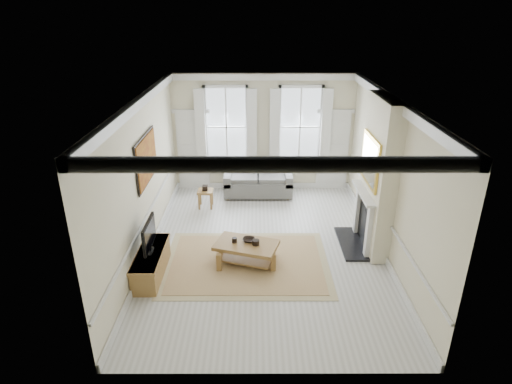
{
  "coord_description": "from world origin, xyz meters",
  "views": [
    {
      "loc": [
        -0.22,
        -8.39,
        5.05
      ],
      "look_at": [
        -0.21,
        0.36,
        1.25
      ],
      "focal_mm": 30.0,
      "sensor_mm": 36.0,
      "label": 1
    }
  ],
  "objects_px": {
    "side_table": "(205,194)",
    "coffee_table": "(246,247)",
    "sofa": "(258,182)",
    "tv_stand": "(151,263)"
  },
  "relations": [
    {
      "from": "sofa",
      "to": "coffee_table",
      "type": "distance_m",
      "value": 3.7
    },
    {
      "from": "side_table",
      "to": "tv_stand",
      "type": "distance_m",
      "value": 3.33
    },
    {
      "from": "side_table",
      "to": "coffee_table",
      "type": "xyz_separation_m",
      "value": [
        1.17,
        -2.81,
        0.01
      ]
    },
    {
      "from": "sofa",
      "to": "coffee_table",
      "type": "relative_size",
      "value": 1.33
    },
    {
      "from": "sofa",
      "to": "tv_stand",
      "type": "distance_m",
      "value": 4.67
    },
    {
      "from": "side_table",
      "to": "coffee_table",
      "type": "bearing_deg",
      "value": -67.48
    },
    {
      "from": "sofa",
      "to": "side_table",
      "type": "bearing_deg",
      "value": -148.43
    },
    {
      "from": "side_table",
      "to": "coffee_table",
      "type": "distance_m",
      "value": 3.04
    },
    {
      "from": "sofa",
      "to": "coffee_table",
      "type": "height_order",
      "value": "sofa"
    },
    {
      "from": "coffee_table",
      "to": "tv_stand",
      "type": "relative_size",
      "value": 0.96
    }
  ]
}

